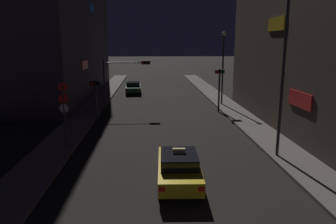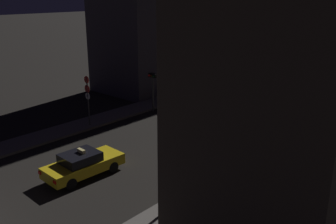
# 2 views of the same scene
# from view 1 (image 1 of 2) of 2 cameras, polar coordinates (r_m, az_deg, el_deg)

# --- Properties ---
(sidewalk_left) EXTENTS (2.32, 56.67, 0.17)m
(sidewalk_left) POSITION_cam_1_polar(r_m,az_deg,el_deg) (33.57, -12.74, 1.60)
(sidewalk_left) COLOR #5B5651
(sidewalk_left) RESTS_ON ground_plane
(sidewalk_right) EXTENTS (2.32, 56.67, 0.17)m
(sidewalk_right) POSITION_cam_1_polar(r_m,az_deg,el_deg) (33.94, 9.75, 1.84)
(sidewalk_right) COLOR #5B5651
(sidewalk_right) RESTS_ON ground_plane
(building_facade_left) EXTENTS (7.41, 27.26, 21.91)m
(building_facade_left) POSITION_cam_1_polar(r_m,az_deg,el_deg) (40.41, -19.12, 18.49)
(building_facade_left) COLOR #3D3842
(building_facade_left) RESTS_ON ground_plane
(building_facade_right) EXTENTS (6.09, 21.78, 16.09)m
(building_facade_right) POSITION_cam_1_polar(r_m,az_deg,el_deg) (25.07, 25.71, 15.53)
(building_facade_right) COLOR #473D33
(building_facade_right) RESTS_ON ground_plane
(taxi) EXTENTS (1.96, 4.51, 1.62)m
(taxi) POSITION_cam_1_polar(r_m,az_deg,el_deg) (14.23, 1.95, -9.86)
(taxi) COLOR yellow
(taxi) RESTS_ON ground_plane
(far_car) EXTENTS (1.93, 4.50, 1.42)m
(far_car) POSITION_cam_1_polar(r_m,az_deg,el_deg) (39.92, -6.26, 4.43)
(far_car) COLOR #1E512D
(far_car) RESTS_ON ground_plane
(traffic_light_overhead) EXTENTS (4.28, 0.42, 4.65)m
(traffic_light_overhead) POSITION_cam_1_polar(r_m,az_deg,el_deg) (29.23, -8.08, 6.87)
(traffic_light_overhead) COLOR #2D2D33
(traffic_light_overhead) RESTS_ON ground_plane
(traffic_light_left_kerb) EXTENTS (0.80, 0.42, 3.37)m
(traffic_light_left_kerb) POSITION_cam_1_polar(r_m,az_deg,el_deg) (24.89, -12.87, 3.48)
(traffic_light_left_kerb) COLOR #2D2D33
(traffic_light_left_kerb) RESTS_ON ground_plane
(traffic_light_right_kerb) EXTENTS (0.80, 0.42, 3.89)m
(traffic_light_right_kerb) POSITION_cam_1_polar(r_m,az_deg,el_deg) (28.76, 9.24, 5.45)
(traffic_light_right_kerb) COLOR #2D2D33
(traffic_light_right_kerb) RESTS_ON ground_plane
(sign_pole_left) EXTENTS (0.58, 0.10, 3.76)m
(sign_pole_left) POSITION_cam_1_polar(r_m,az_deg,el_deg) (19.27, -18.22, 0.66)
(sign_pole_left) COLOR #2D2D33
(sign_pole_left) RESTS_ON sidewalk_left
(street_lamp_near_block) EXTENTS (0.53, 0.53, 8.92)m
(street_lamp_near_block) POSITION_cam_1_polar(r_m,az_deg,el_deg) (17.35, 20.37, 11.74)
(street_lamp_near_block) COLOR #2D2D33
(street_lamp_near_block) RESTS_ON sidewalk_right
(street_lamp_far_block) EXTENTS (0.38, 0.38, 7.04)m
(street_lamp_far_block) POSITION_cam_1_polar(r_m,az_deg,el_deg) (31.78, 9.87, 8.92)
(street_lamp_far_block) COLOR #2D2D33
(street_lamp_far_block) RESTS_ON sidewalk_right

